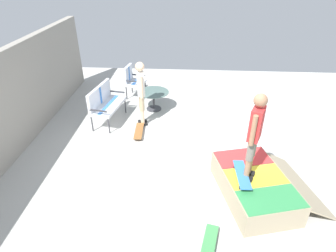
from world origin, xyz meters
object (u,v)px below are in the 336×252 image
patio_chair_near_house (132,79)px  patio_table (154,97)px  patio_bench (104,101)px  skateboard_by_bench (139,131)px  person_skater (255,132)px  skateboard_on_ramp (242,175)px  person_watching (141,89)px  skate_ramp (255,186)px  skateboard_spare (209,246)px

patio_chair_near_house → patio_table: 1.21m
patio_table → patio_chair_near_house: bearing=41.4°
patio_bench → skateboard_by_bench: bearing=-121.5°
person_skater → skateboard_by_bench: bearing=48.4°
skateboard_on_ramp → person_skater: bearing=-59.7°
patio_chair_near_house → person_watching: (-1.78, -0.57, 0.41)m
skate_ramp → patio_chair_near_house: size_ratio=2.07×
person_skater → skateboard_on_ramp: size_ratio=2.04×
patio_bench → person_skater: bearing=-128.8°
patio_chair_near_house → skateboard_on_ramp: patio_chair_near_house is taller
person_watching → skateboard_on_ramp: bearing=-140.4°
person_skater → skateboard_spare: 1.96m
patio_chair_near_house → patio_table: (-0.89, -0.79, -0.21)m
patio_table → skateboard_spare: patio_table is taller
skateboard_spare → skateboard_on_ramp: (1.15, -0.63, 0.49)m
patio_bench → skateboard_by_bench: 1.30m
patio_table → person_skater: 4.20m
patio_table → skateboard_on_ramp: 4.08m
skate_ramp → patio_bench: size_ratio=1.59×
skate_ramp → person_skater: bearing=96.2°
patio_table → skateboard_by_bench: (-1.42, 0.23, -0.32)m
patio_bench → patio_chair_near_house: 1.75m
patio_bench → skate_ramp: bearing=-127.0°
patio_chair_near_house → skateboard_spare: 6.02m
patio_table → person_skater: size_ratio=0.55×
skateboard_spare → patio_bench: bearing=33.8°
patio_chair_near_house → person_skater: person_skater is taller
patio_chair_near_house → person_skater: 5.31m
patio_table → skateboard_on_ramp: bearing=-150.7°
skateboard_spare → person_watching: bearing=22.5°
skateboard_on_ramp → skate_ramp: bearing=-74.6°
person_watching → skateboard_spare: bearing=-157.5°
skateboard_spare → skateboard_on_ramp: 1.40m
patio_bench → patio_table: 1.50m
skate_ramp → patio_table: size_ratio=2.34×
skateboard_by_bench → skateboard_spare: size_ratio=0.98×
skate_ramp → patio_bench: patio_bench is taller
skate_ramp → skateboard_on_ramp: (-0.08, 0.31, 0.33)m
person_skater → skate_ramp: bearing=-83.8°
patio_table → person_watching: bearing=166.2°
patio_bench → patio_chair_near_house: size_ratio=1.30×
patio_bench → skateboard_on_ramp: size_ratio=1.65×
skateboard_on_ramp → skateboard_spare: bearing=151.4°
skateboard_by_bench → patio_table: bearing=-9.4°
skate_ramp → person_skater: size_ratio=1.28×
patio_table → skateboard_spare: size_ratio=1.09×
person_watching → skateboard_spare: (-3.82, -1.58, -0.94)m
person_skater → skateboard_spare: bearing=148.8°
patio_bench → skateboard_spare: (-3.90, -2.61, -0.53)m
patio_chair_near_house → person_watching: bearing=-162.2°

